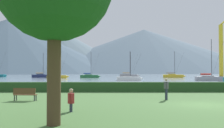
{
  "coord_description": "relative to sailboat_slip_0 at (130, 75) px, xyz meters",
  "views": [
    {
      "loc": [
        -5.89,
        -16.76,
        2.17
      ],
      "look_at": [
        -6.09,
        54.86,
        4.28
      ],
      "focal_mm": 41.11,
      "sensor_mm": 36.0,
      "label": 1
    }
  ],
  "objects": [
    {
      "name": "sailboat_slip_8",
      "position": [
        16.72,
        -39.46,
        -0.04
      ],
      "size": [
        7.39,
        2.35,
        9.92
      ],
      "rotation": [
        0.0,
        0.0,
        0.03
      ],
      "color": "#9E9EA3",
      "rests_on": "harbor_water"
    },
    {
      "name": "sailboat_slip_6",
      "position": [
        -32.09,
        -7.21,
        -0.02
      ],
      "size": [
        7.86,
        3.17,
        9.01
      ],
      "rotation": [
        0.0,
        0.0,
        -0.14
      ],
      "color": "navy",
      "rests_on": "harbor_water"
    },
    {
      "name": "park_bench_near_path",
      "position": [
        -13.03,
        -81.44,
        -0.13
      ],
      "size": [
        1.71,
        0.61,
        0.95
      ],
      "rotation": [
        0.0,
        0.0,
        -0.08
      ],
      "color": "brown",
      "rests_on": "ground_plane"
    },
    {
      "name": "person_seated_viewer",
      "position": [
        -8.8,
        -86.56,
        0.02
      ],
      "size": [
        0.36,
        0.55,
        1.25
      ],
      "rotation": [
        0.0,
        0.0,
        0.3
      ],
      "color": "#2D3347",
      "rests_on": "ground_plane"
    },
    {
      "name": "ground_plane",
      "position": [
        -0.7,
        -83.68,
        -0.66
      ],
      "size": [
        1000.0,
        1000.0,
        0.0
      ],
      "primitive_type": "plane",
      "color": "#477038"
    },
    {
      "name": "harbor_water",
      "position": [
        -0.7,
        53.32,
        -0.66
      ],
      "size": [
        320.0,
        246.0,
        0.0
      ],
      "primitive_type": "cube",
      "color": "#8499A8",
      "rests_on": "ground_plane"
    },
    {
      "name": "distant_hill_east_ridge",
      "position": [
        -98.69,
        258.56,
        34.85
      ],
      "size": [
        259.14,
        259.14,
        71.03
      ],
      "primitive_type": "cone",
      "color": "slate",
      "rests_on": "ground_plane"
    },
    {
      "name": "dock_crane",
      "position": [
        22.67,
        -32.55,
        6.12
      ],
      "size": [
        7.61,
        2.0,
        20.37
      ],
      "color": "#333338",
      "rests_on": "ground_plane"
    },
    {
      "name": "sailboat_slip_1",
      "position": [
        15.47,
        -8.43,
        0.0
      ],
      "size": [
        8.21,
        3.34,
        9.5
      ],
      "rotation": [
        0.0,
        0.0,
        -0.14
      ],
      "color": "gold",
      "rests_on": "harbor_water"
    },
    {
      "name": "sailboat_slip_7",
      "position": [
        -2.46,
        -37.97,
        -0.12
      ],
      "size": [
        6.64,
        2.42,
        7.03
      ],
      "rotation": [
        0.0,
        0.0,
        0.09
      ],
      "color": "white",
      "rests_on": "harbor_water"
    },
    {
      "name": "distant_hill_west_ridge",
      "position": [
        -133.51,
        209.86,
        32.46
      ],
      "size": [
        285.48,
        285.48,
        66.24
      ],
      "primitive_type": "cone",
      "color": "#425666",
      "rests_on": "ground_plane"
    },
    {
      "name": "distant_hill_central_peak",
      "position": [
        40.82,
        277.81,
        31.64
      ],
      "size": [
        342.7,
        342.7,
        64.6
      ],
      "primitive_type": "cone",
      "color": "#4C6070",
      "rests_on": "ground_plane"
    },
    {
      "name": "sailboat_slip_4",
      "position": [
        -14.35,
        -10.86,
        -0.06
      ],
      "size": [
        7.33,
        3.06,
        9.1
      ],
      "rotation": [
        0.0,
        0.0,
        -0.15
      ],
      "color": "#236B38",
      "rests_on": "harbor_water"
    },
    {
      "name": "hedge_line",
      "position": [
        -0.7,
        -72.68,
        -0.15
      ],
      "size": [
        80.0,
        1.2,
        1.02
      ],
      "primitive_type": "cube",
      "color": "#284C23",
      "rests_on": "ground_plane"
    },
    {
      "name": "sailboat_slip_0",
      "position": [
        0.0,
        0.0,
        0.0
      ],
      "size": [
        8.06,
        3.18,
        10.19
      ],
      "rotation": [
        0.0,
        0.0,
        -0.12
      ],
      "color": "#9E9EA3",
      "rests_on": "harbor_water"
    },
    {
      "name": "sailboat_slip_9",
      "position": [
        -24.26,
        -17.84,
        -0.07
      ],
      "size": [
        7.24,
        2.62,
        8.58
      ],
      "rotation": [
        0.0,
        0.0,
        0.08
      ],
      "color": "gold",
      "rests_on": "harbor_water"
    },
    {
      "name": "person_standing_walker",
      "position": [
        -2.42,
        -80.75,
        0.31
      ],
      "size": [
        0.36,
        0.57,
        1.65
      ],
      "rotation": [
        0.0,
        0.0,
        0.14
      ],
      "color": "#2D3347",
      "rests_on": "ground_plane"
    }
  ]
}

